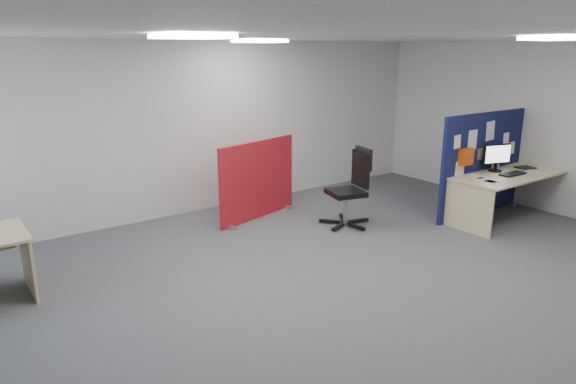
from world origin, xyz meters
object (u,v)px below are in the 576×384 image
navy_divider (482,164)px  office_chair (353,183)px  monitor_main (497,156)px  red_divider (258,180)px  main_desk (505,183)px

navy_divider → office_chair: 2.14m
monitor_main → red_divider: red_divider is taller
navy_divider → main_desk: navy_divider is taller
office_chair → monitor_main: bearing=-11.8°
red_divider → office_chair: 1.48m
main_desk → monitor_main: (-0.04, 0.16, 0.40)m
monitor_main → red_divider: (-3.02, 2.11, -0.37)m
monitor_main → office_chair: (-2.06, 0.99, -0.32)m
office_chair → red_divider: bearing=144.7°
navy_divider → main_desk: size_ratio=0.98×
red_divider → office_chair: (0.96, -1.12, 0.05)m
navy_divider → red_divider: size_ratio=1.25×
main_desk → office_chair: bearing=151.3°
main_desk → office_chair: 2.40m
monitor_main → navy_divider: bearing=129.0°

